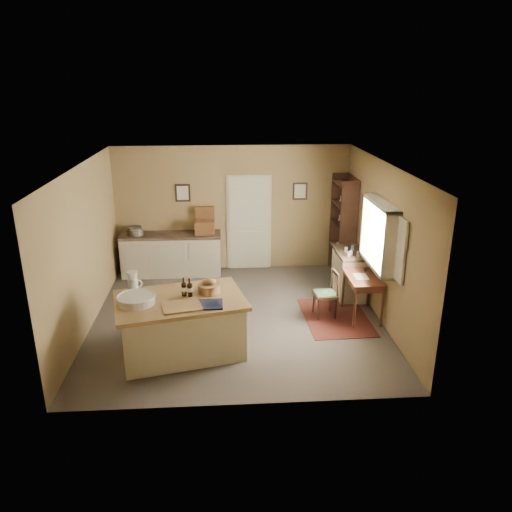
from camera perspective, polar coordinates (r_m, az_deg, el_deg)
The scene contains 16 objects.
ground at distance 8.91m, azimuth -2.17°, elevation -7.05°, with size 5.00×5.00×0.00m, color brown.
wall_back at distance 10.79m, azimuth -2.69°, elevation 5.41°, with size 5.00×0.10×2.70m, color olive.
wall_front at distance 6.07m, azimuth -1.57°, elevation -6.25°, with size 5.00×0.10×2.70m, color olive.
wall_left at distance 8.70m, azimuth -18.98°, elevation 0.80°, with size 0.10×5.00×2.70m, color olive.
wall_right at distance 8.82m, azimuth 14.18°, elevation 1.52°, with size 0.10×5.00×2.70m, color olive.
ceiling at distance 8.07m, azimuth -2.42°, elevation 10.35°, with size 5.00×5.00×0.00m, color silver.
door at distance 10.85m, azimuth -0.81°, elevation 3.89°, with size 0.97×0.06×2.11m, color beige.
framed_prints at distance 10.69m, azimuth -1.64°, elevation 7.32°, with size 2.82×0.02×0.38m.
window at distance 8.55m, azimuth 14.20°, elevation 2.37°, with size 0.25×1.99×1.12m.
work_island at distance 7.72m, azimuth -8.63°, elevation -7.72°, with size 2.12×1.62×1.20m.
sideboard at distance 10.81m, azimuth -9.58°, elevation 0.36°, with size 2.12×0.60×1.18m.
rug at distance 9.04m, azimuth 9.09°, elevation -6.88°, with size 1.10×1.60×0.01m, color #48160E.
writing_desk at distance 8.87m, azimuth 12.16°, elevation -2.88°, with size 0.55×0.90×0.82m.
desk_chair at distance 8.88m, azimuth 7.89°, elevation -4.39°, with size 0.39×0.39×0.83m, color #311C14, non-canonical shape.
right_cabinet at distance 9.79m, azimuth 10.62°, elevation -1.93°, with size 0.53×0.95×0.99m.
shelving_unit at distance 10.69m, azimuth 10.15°, elevation 3.33°, with size 0.36×0.95×2.11m.
Camera 1 is at (-0.20, -7.96, 4.00)m, focal length 35.00 mm.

